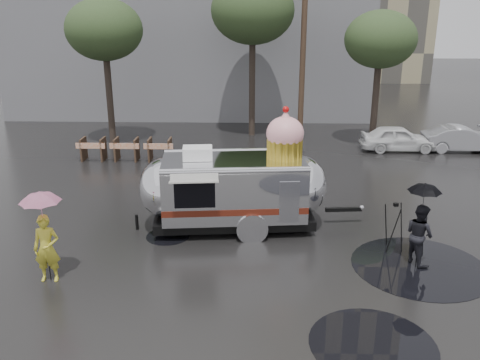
{
  "coord_description": "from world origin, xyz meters",
  "views": [
    {
      "loc": [
        0.18,
        -11.74,
        6.47
      ],
      "look_at": [
        -0.26,
        2.8,
        1.54
      ],
      "focal_mm": 38.0,
      "sensor_mm": 36.0,
      "label": 1
    }
  ],
  "objects_px": {
    "airstream_trailer": "(236,186)",
    "person_left": "(47,248)",
    "person_right": "(419,234)",
    "tripod": "(394,223)"
  },
  "relations": [
    {
      "from": "airstream_trailer",
      "to": "tripod",
      "type": "height_order",
      "value": "airstream_trailer"
    },
    {
      "from": "person_left",
      "to": "tripod",
      "type": "xyz_separation_m",
      "value": [
        8.98,
        1.97,
        -0.05
      ]
    },
    {
      "from": "airstream_trailer",
      "to": "person_left",
      "type": "xyz_separation_m",
      "value": [
        -4.54,
        -3.43,
        -0.48
      ]
    },
    {
      "from": "person_left",
      "to": "person_right",
      "type": "xyz_separation_m",
      "value": [
        9.44,
        1.19,
        -0.04
      ]
    },
    {
      "from": "person_right",
      "to": "tripod",
      "type": "bearing_deg",
      "value": 5.22
    },
    {
      "from": "person_right",
      "to": "tripod",
      "type": "distance_m",
      "value": 0.9
    },
    {
      "from": "person_right",
      "to": "person_left",
      "type": "bearing_deg",
      "value": 71.63
    },
    {
      "from": "airstream_trailer",
      "to": "person_right",
      "type": "bearing_deg",
      "value": -30.12
    },
    {
      "from": "airstream_trailer",
      "to": "person_right",
      "type": "xyz_separation_m",
      "value": [
        4.9,
        -2.23,
        -0.52
      ]
    },
    {
      "from": "person_right",
      "to": "tripod",
      "type": "xyz_separation_m",
      "value": [
        -0.46,
        0.77,
        -0.01
      ]
    }
  ]
}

